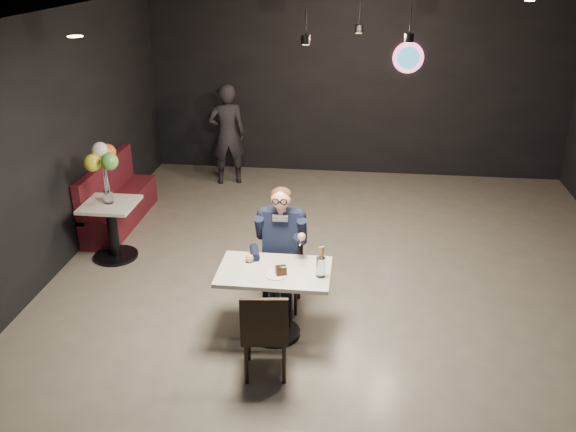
# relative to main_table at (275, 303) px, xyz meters

# --- Properties ---
(floor) EXTENTS (9.00, 9.00, 0.00)m
(floor) POSITION_rel_main_table_xyz_m (0.69, 0.56, -0.38)
(floor) COLOR slate
(floor) RESTS_ON ground
(wall_sign) EXTENTS (0.50, 0.06, 0.50)m
(wall_sign) POSITION_rel_main_table_xyz_m (1.49, 5.03, 1.62)
(wall_sign) COLOR pink
(wall_sign) RESTS_ON floor
(pendant_lights) EXTENTS (1.40, 1.20, 0.36)m
(pendant_lights) POSITION_rel_main_table_xyz_m (0.69, 2.56, 2.51)
(pendant_lights) COLOR black
(pendant_lights) RESTS_ON floor
(main_table) EXTENTS (1.10, 0.70, 0.75)m
(main_table) POSITION_rel_main_table_xyz_m (0.00, 0.00, 0.00)
(main_table) COLOR silver
(main_table) RESTS_ON floor
(chair_far) EXTENTS (0.42, 0.46, 0.92)m
(chair_far) POSITION_rel_main_table_xyz_m (0.00, 0.55, 0.09)
(chair_far) COLOR black
(chair_far) RESTS_ON floor
(chair_near) EXTENTS (0.47, 0.51, 0.92)m
(chair_near) POSITION_rel_main_table_xyz_m (0.00, -0.60, 0.09)
(chair_near) COLOR black
(chair_near) RESTS_ON floor
(seated_man) EXTENTS (0.60, 0.80, 1.44)m
(seated_man) POSITION_rel_main_table_xyz_m (0.00, 0.55, 0.34)
(seated_man) COLOR black
(seated_man) RESTS_ON floor
(dessert_plate) EXTENTS (0.23, 0.23, 0.01)m
(dessert_plate) POSITION_rel_main_table_xyz_m (0.04, -0.10, 0.38)
(dessert_plate) COLOR white
(dessert_plate) RESTS_ON main_table
(cake_slice) EXTENTS (0.12, 0.11, 0.07)m
(cake_slice) POSITION_rel_main_table_xyz_m (0.08, -0.09, 0.42)
(cake_slice) COLOR black
(cake_slice) RESTS_ON dessert_plate
(mint_leaf) EXTENTS (0.06, 0.04, 0.01)m
(mint_leaf) POSITION_rel_main_table_xyz_m (0.10, -0.10, 0.47)
(mint_leaf) COLOR #2B833F
(mint_leaf) RESTS_ON cake_slice
(sundae_glass) EXTENTS (0.09, 0.09, 0.20)m
(sundae_glass) POSITION_rel_main_table_xyz_m (0.46, -0.07, 0.47)
(sundae_glass) COLOR silver
(sundae_glass) RESTS_ON main_table
(wafer_cone) EXTENTS (0.08, 0.08, 0.13)m
(wafer_cone) POSITION_rel_main_table_xyz_m (0.46, -0.07, 0.62)
(wafer_cone) COLOR tan
(wafer_cone) RESTS_ON sundae_glass
(booth_bench) EXTENTS (0.46, 1.83, 0.91)m
(booth_bench) POSITION_rel_main_table_xyz_m (-2.56, 2.44, 0.08)
(booth_bench) COLOR #4D101C
(booth_bench) RESTS_ON floor
(side_table) EXTENTS (0.64, 0.64, 0.80)m
(side_table) POSITION_rel_main_table_xyz_m (-2.26, 1.44, 0.02)
(side_table) COLOR silver
(side_table) RESTS_ON floor
(balloon_vase) EXTENTS (0.11, 0.11, 0.16)m
(balloon_vase) POSITION_rel_main_table_xyz_m (-2.26, 1.44, 0.46)
(balloon_vase) COLOR silver
(balloon_vase) RESTS_ON side_table
(balloon_bunch) EXTENTS (0.38, 0.38, 0.63)m
(balloon_bunch) POSITION_rel_main_table_xyz_m (-2.26, 1.44, 0.84)
(balloon_bunch) COLOR yellow
(balloon_bunch) RESTS_ON balloon_vase
(passerby) EXTENTS (0.70, 0.55, 1.67)m
(passerby) POSITION_rel_main_table_xyz_m (-1.38, 4.27, 0.46)
(passerby) COLOR black
(passerby) RESTS_ON floor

